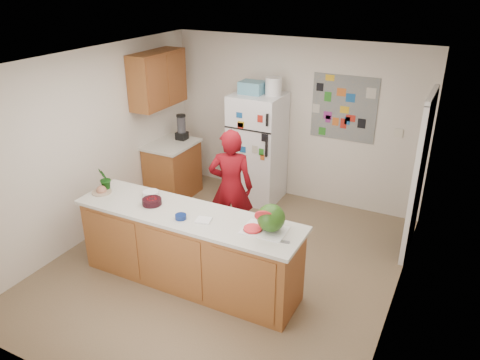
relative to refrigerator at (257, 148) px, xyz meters
The scene contains 26 objects.
floor 2.12m from the refrigerator, 76.54° to the right, with size 4.00×4.50×0.02m, color brown.
wall_back 0.71m from the refrigerator, 40.18° to the left, with size 4.00×0.02×2.50m, color beige.
wall_left 2.48m from the refrigerator, 129.69° to the right, with size 0.02×4.50×2.50m, color beige.
wall_right 3.12m from the refrigerator, 37.39° to the right, with size 0.02×4.50×2.50m, color beige.
ceiling 2.55m from the refrigerator, 76.54° to the right, with size 4.00×4.50×0.02m, color white.
doorway 2.48m from the refrigerator, 10.01° to the right, with size 0.03×0.85×2.04m, color black.
peninsula_base 2.43m from the refrigerator, 84.00° to the right, with size 2.60×0.62×0.88m, color brown.
peninsula_top 2.39m from the refrigerator, 84.00° to the right, with size 2.68×0.70×0.04m, color silver.
side_counter_base 1.41m from the refrigerator, 156.86° to the right, with size 0.60×0.80×0.86m, color brown.
side_counter_top 1.35m from the refrigerator, 156.86° to the right, with size 0.64×0.84×0.04m, color silver.
upper_cabinets 1.82m from the refrigerator, 157.05° to the right, with size 0.35×1.00×0.80m, color brown.
refrigerator is the anchor object (origin of this frame).
fridge_top_bin 0.95m from the refrigerator, behind, with size 0.35×0.28×0.18m, color #5999B2.
photo_collage 1.43m from the refrigerator, 16.61° to the left, with size 0.95×0.01×0.95m, color slate.
person 1.37m from the refrigerator, 79.45° to the right, with size 0.58×0.38×1.59m, color maroon.
blender_appliance 1.25m from the refrigerator, 166.09° to the right, with size 0.14×0.14×0.38m, color black.
cutting_board 2.62m from the refrigerator, 63.33° to the right, with size 0.45×0.34×0.01m, color silver.
watermelon 2.64m from the refrigerator, 61.97° to the right, with size 0.29×0.29×0.29m, color #1F5F13.
watermelon_slice 2.62m from the refrigerator, 66.01° to the right, with size 0.19×0.19×0.02m, color red.
cherry_bowl 2.39m from the refrigerator, 95.30° to the right, with size 0.22×0.22×0.07m, color black.
white_bowl 2.24m from the refrigerator, 99.33° to the right, with size 0.19×0.19×0.06m, color white.
cobalt_bowl 2.53m from the refrigerator, 84.05° to the right, with size 0.12×0.12×0.05m, color navy.
plate 2.59m from the refrigerator, 111.52° to the right, with size 0.24×0.24×0.02m, color #C0B297.
paper_towel 2.50m from the refrigerator, 78.27° to the right, with size 0.16×0.14×0.02m, color white.
keys 2.85m from the refrigerator, 59.40° to the right, with size 0.09×0.04×0.01m, color slate.
potted_plant 2.53m from the refrigerator, 112.18° to the right, with size 0.16×0.13×0.30m, color #163E0E.
Camera 1 is at (2.39, -4.30, 3.39)m, focal length 35.00 mm.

